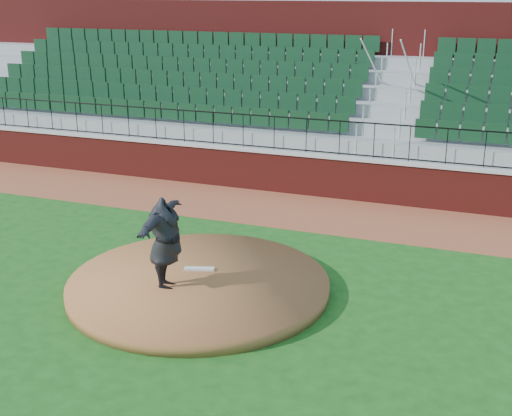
% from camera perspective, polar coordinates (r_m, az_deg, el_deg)
% --- Properties ---
extents(ground, '(90.00, 90.00, 0.00)m').
position_cam_1_polar(ground, '(14.07, -2.19, -6.83)').
color(ground, '#164E16').
rests_on(ground, ground).
extents(warning_track, '(34.00, 3.20, 0.01)m').
position_cam_1_polar(warning_track, '(18.80, 4.23, -0.27)').
color(warning_track, brown).
rests_on(warning_track, ground).
extents(field_wall, '(34.00, 0.35, 1.20)m').
position_cam_1_polar(field_wall, '(20.11, 5.59, 2.69)').
color(field_wall, maroon).
rests_on(field_wall, ground).
extents(wall_cap, '(34.00, 0.45, 0.10)m').
position_cam_1_polar(wall_cap, '(19.94, 5.65, 4.49)').
color(wall_cap, '#B7B7B7').
rests_on(wall_cap, field_wall).
extents(wall_railing, '(34.00, 0.05, 1.00)m').
position_cam_1_polar(wall_railing, '(19.82, 5.70, 6.04)').
color(wall_railing, black).
rests_on(wall_railing, wall_cap).
extents(seating_stands, '(34.00, 5.10, 4.60)m').
position_cam_1_polar(seating_stands, '(22.32, 7.62, 8.65)').
color(seating_stands, gray).
rests_on(seating_stands, ground).
extents(concourse_wall, '(34.00, 0.50, 5.50)m').
position_cam_1_polar(concourse_wall, '(24.96, 9.20, 10.63)').
color(concourse_wall, maroon).
rests_on(concourse_wall, ground).
extents(pitchers_mound, '(5.38, 5.38, 0.25)m').
position_cam_1_polar(pitchers_mound, '(13.97, -4.88, -6.51)').
color(pitchers_mound, brown).
rests_on(pitchers_mound, ground).
extents(pitching_rubber, '(0.66, 0.35, 0.04)m').
position_cam_1_polar(pitching_rubber, '(14.36, -4.85, -5.17)').
color(pitching_rubber, silver).
rests_on(pitching_rubber, pitchers_mound).
extents(pitcher, '(1.04, 2.38, 1.87)m').
position_cam_1_polar(pitcher, '(13.31, -7.71, -2.94)').
color(pitcher, black).
rests_on(pitcher, pitchers_mound).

